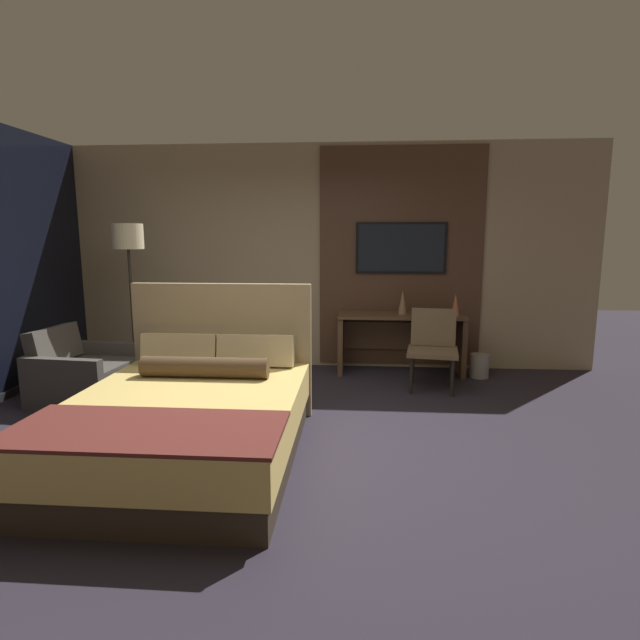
{
  "coord_description": "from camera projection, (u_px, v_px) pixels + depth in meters",
  "views": [
    {
      "loc": [
        0.64,
        -3.76,
        1.66
      ],
      "look_at": [
        0.28,
        1.01,
        0.86
      ],
      "focal_mm": 28.0,
      "sensor_mm": 36.0,
      "label": 1
    }
  ],
  "objects": [
    {
      "name": "ground_plane",
      "position": [
        276.0,
        445.0,
        4.02
      ],
      "size": [
        16.0,
        16.0,
        0.0
      ],
      "primitive_type": "plane",
      "color": "#28232D"
    },
    {
      "name": "wall_back_tv_panel",
      "position": [
        318.0,
        257.0,
        6.33
      ],
      "size": [
        7.2,
        0.09,
        2.8
      ],
      "color": "tan",
      "rests_on": "ground_plane"
    },
    {
      "name": "bed",
      "position": [
        191.0,
        416.0,
        3.78
      ],
      "size": [
        1.66,
        2.12,
        1.24
      ],
      "color": "#33281E",
      "rests_on": "ground_plane"
    },
    {
      "name": "desk",
      "position": [
        400.0,
        333.0,
        6.12
      ],
      "size": [
        1.52,
        0.52,
        0.73
      ],
      "color": "brown",
      "rests_on": "ground_plane"
    },
    {
      "name": "tv",
      "position": [
        401.0,
        248.0,
        6.16
      ],
      "size": [
        1.11,
        0.04,
        0.63
      ],
      "color": "black"
    },
    {
      "name": "desk_chair",
      "position": [
        433.0,
        342.0,
        5.49
      ],
      "size": [
        0.6,
        0.6,
        0.87
      ],
      "rotation": [
        0.0,
        0.0,
        -0.15
      ],
      "color": "brown",
      "rests_on": "ground_plane"
    },
    {
      "name": "armchair_by_window",
      "position": [
        84.0,
        376.0,
        5.13
      ],
      "size": [
        0.92,
        0.94,
        0.75
      ],
      "rotation": [
        0.0,
        0.0,
        1.49
      ],
      "color": "#47423D",
      "rests_on": "ground_plane"
    },
    {
      "name": "floor_lamp",
      "position": [
        128.0,
        250.0,
        5.58
      ],
      "size": [
        0.34,
        0.34,
        1.8
      ],
      "color": "#282623",
      "rests_on": "ground_plane"
    },
    {
      "name": "vase_tall",
      "position": [
        455.0,
        304.0,
        5.93
      ],
      "size": [
        0.1,
        0.1,
        0.26
      ],
      "color": "#B2563D",
      "rests_on": "desk"
    },
    {
      "name": "vase_short",
      "position": [
        403.0,
        302.0,
        6.03
      ],
      "size": [
        0.11,
        0.11,
        0.29
      ],
      "color": "#846647",
      "rests_on": "desk"
    },
    {
      "name": "book",
      "position": [
        434.0,
        313.0,
        6.03
      ],
      "size": [
        0.26,
        0.22,
        0.03
      ],
      "color": "navy",
      "rests_on": "desk"
    },
    {
      "name": "waste_bin",
      "position": [
        479.0,
        366.0,
        5.94
      ],
      "size": [
        0.22,
        0.22,
        0.28
      ],
      "color": "gray",
      "rests_on": "ground_plane"
    }
  ]
}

